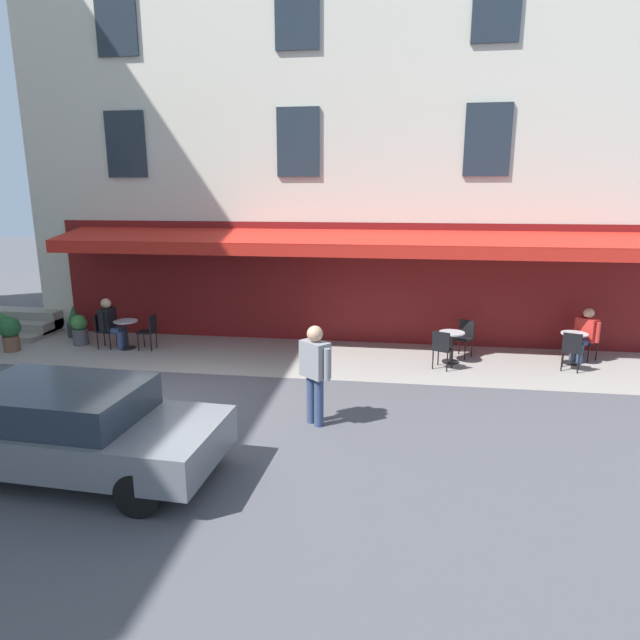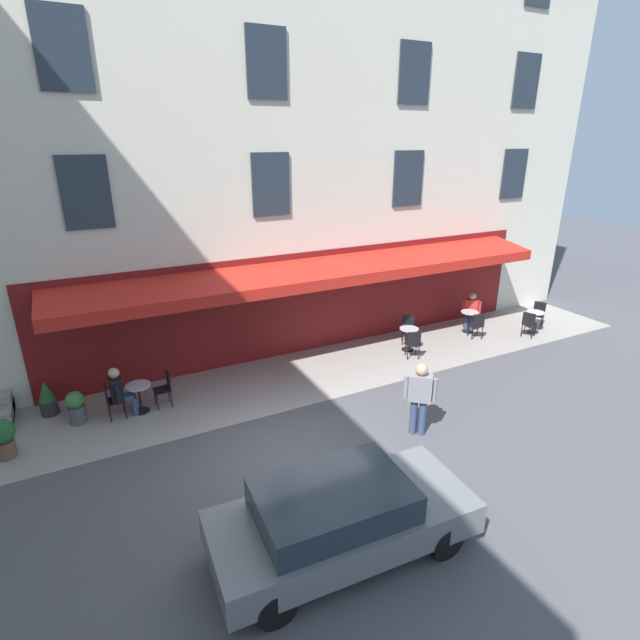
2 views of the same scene
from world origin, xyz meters
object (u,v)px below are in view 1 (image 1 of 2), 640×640
Objects in this scene: cafe_chair_black_kerbside at (464,335)px; potted_plant_entrance_left at (80,329)px; cafe_chair_black_under_awning at (589,338)px; cafe_table_streetside at (573,344)px; cafe_chair_black_corner_right at (150,329)px; potted_plant_under_sign at (10,332)px; cafe_table_far_end at (126,330)px; potted_plant_by_steps at (74,321)px; seated_patron_in_black at (110,322)px; cafe_chair_black_facing_street at (103,328)px; parked_car_grey at (69,427)px; walking_pedestrian_in_grey at (315,368)px; cafe_table_near_entrance at (451,343)px; seated_companion_in_red at (585,333)px; cafe_chair_black_corner_left at (442,347)px; cafe_chair_black_back_row at (572,348)px.

potted_plant_entrance_left is at bearing 2.06° from cafe_chair_black_kerbside.
cafe_table_streetside is at bearing 40.46° from cafe_chair_black_under_awning.
cafe_chair_black_corner_right is 1.12× the size of potted_plant_entrance_left.
cafe_chair_black_under_awning is 1.01× the size of potted_plant_under_sign.
cafe_table_streetside is 1.00× the size of cafe_table_far_end.
cafe_chair_black_kerbside is at bearing 3.94° from cafe_chair_black_under_awning.
seated_patron_in_black is at bearing 150.26° from potted_plant_by_steps.
cafe_chair_black_facing_street is at bearing 165.43° from potted_plant_entrance_left.
potted_plant_under_sign is 7.48m from parked_car_grey.
walking_pedestrian_in_grey is at bearing 149.54° from potted_plant_entrance_left.
cafe_chair_black_facing_street is 1.26m from cafe_chair_black_corner_right.
cafe_chair_black_corner_right reaches higher than cafe_table_near_entrance.
potted_plant_under_sign is at bearing 3.30° from cafe_table_near_entrance.
potted_plant_entrance_left reaches higher than cafe_table_far_end.
potted_plant_under_sign is (14.20, 1.22, -0.19)m from seated_companion_in_red.
cafe_chair_black_kerbside is 9.99m from potted_plant_entrance_left.
cafe_table_streetside is at bearing 177.50° from potted_plant_by_steps.
walking_pedestrian_in_grey is at bearing 146.82° from seated_patron_in_black.
seated_patron_in_black is (11.46, 0.35, 0.21)m from cafe_table_streetside.
walking_pedestrian_in_grey reaches higher than potted_plant_by_steps.
cafe_chair_black_corner_left is at bearing 175.58° from cafe_chair_black_corner_right.
cafe_chair_black_back_row is at bearing 178.76° from seated_patron_in_black.
cafe_chair_black_under_awning reaches higher than cafe_table_far_end.
cafe_table_far_end is 11.38m from seated_companion_in_red.
cafe_table_streetside is 11.68m from cafe_chair_black_facing_street.
walking_pedestrian_in_grey is 2.19× the size of potted_plant_entrance_left.
cafe_chair_black_under_awning and cafe_chair_black_corner_right have the same top height.
parked_car_grey reaches higher than cafe_table_far_end.
cafe_chair_black_kerbside and cafe_chair_black_back_row have the same top height.
cafe_table_streetside is 0.82× the size of cafe_chair_black_corner_right.
cafe_chair_black_back_row reaches higher than cafe_table_near_entrance.
seated_patron_in_black is at bearing 1.76° from cafe_table_streetside.
cafe_chair_black_back_row is 0.70× the size of seated_companion_in_red.
walking_pedestrian_in_grey is at bearing 37.80° from cafe_chair_black_under_awning.
potted_plant_under_sign is (13.88, 0.95, 0.01)m from cafe_table_streetside.
cafe_table_far_end is at bearing 1.77° from cafe_table_streetside.
cafe_chair_black_corner_left is at bearing 176.05° from cafe_table_far_end.
cafe_chair_black_back_row reaches higher than cafe_table_streetside.
cafe_chair_black_corner_left reaches higher than cafe_table_streetside.
potted_plant_by_steps is (7.56, -4.81, -0.60)m from walking_pedestrian_in_grey.
walking_pedestrian_in_grey is at bearing -146.39° from parked_car_grey.
cafe_table_near_entrance is 10.27m from potted_plant_by_steps.
cafe_chair_black_corner_left is at bearing 60.51° from cafe_chair_black_kerbside.
cafe_chair_black_under_awning is 0.51× the size of walking_pedestrian_in_grey.
walking_pedestrian_in_grey is 8.08m from potted_plant_entrance_left.
cafe_chair_black_corner_left is 1.01× the size of potted_plant_by_steps.
parked_car_grey is at bearing 110.70° from cafe_table_far_end.
cafe_chair_black_back_row is at bearing 178.66° from cafe_table_far_end.
parked_car_grey is (-2.92, 6.04, 0.16)m from cafe_chair_black_facing_street.
seated_patron_in_black is (8.36, -0.54, 0.16)m from cafe_chair_black_corner_left.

